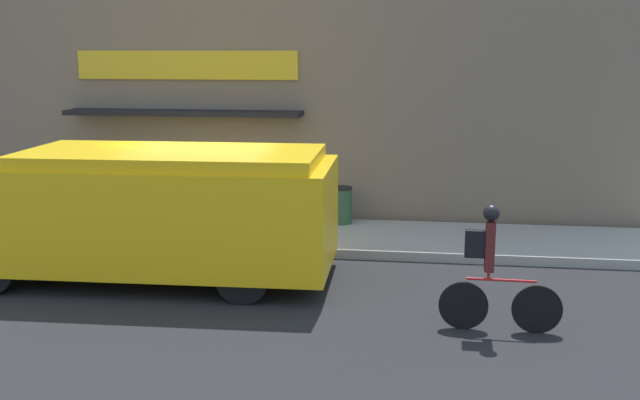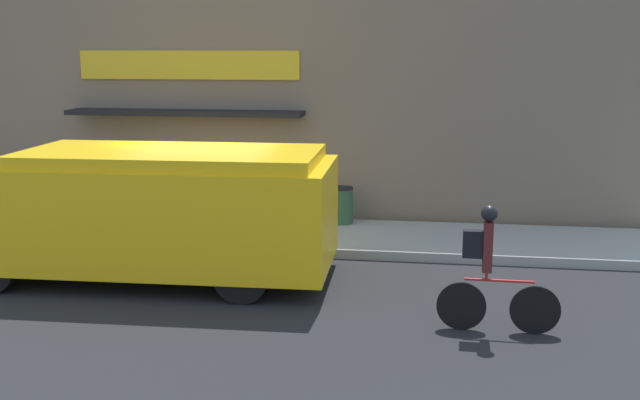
# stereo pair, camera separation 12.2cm
# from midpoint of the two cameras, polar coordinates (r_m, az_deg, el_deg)

# --- Properties ---
(ground_plane) EXTENTS (70.00, 70.00, 0.00)m
(ground_plane) POSITION_cam_midpoint_polar(r_m,az_deg,el_deg) (13.79, -9.12, -4.07)
(ground_plane) COLOR #232326
(sidewalk) EXTENTS (28.00, 2.43, 0.17)m
(sidewalk) POSITION_cam_midpoint_polar(r_m,az_deg,el_deg) (14.90, -7.77, -2.51)
(sidewalk) COLOR #999993
(sidewalk) RESTS_ON ground_plane
(storefront) EXTENTS (16.98, 0.88, 5.35)m
(storefront) POSITION_cam_midpoint_polar(r_m,az_deg,el_deg) (15.93, -6.69, 7.86)
(storefront) COLOR #756656
(storefront) RESTS_ON ground_plane
(school_bus) EXTENTS (6.37, 2.88, 2.10)m
(school_bus) POSITION_cam_midpoint_polar(r_m,az_deg,el_deg) (12.26, -12.86, -0.85)
(school_bus) COLOR yellow
(school_bus) RESTS_ON ground_plane
(cyclist) EXTENTS (1.60, 0.22, 1.70)m
(cyclist) POSITION_cam_midpoint_polar(r_m,az_deg,el_deg) (10.03, 12.65, -5.24)
(cyclist) COLOR black
(cyclist) RESTS_ON ground_plane
(trash_bin) EXTENTS (0.47, 0.47, 0.74)m
(trash_bin) POSITION_cam_midpoint_polar(r_m,az_deg,el_deg) (15.16, 1.35, -0.39)
(trash_bin) COLOR #2D5138
(trash_bin) RESTS_ON sidewalk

